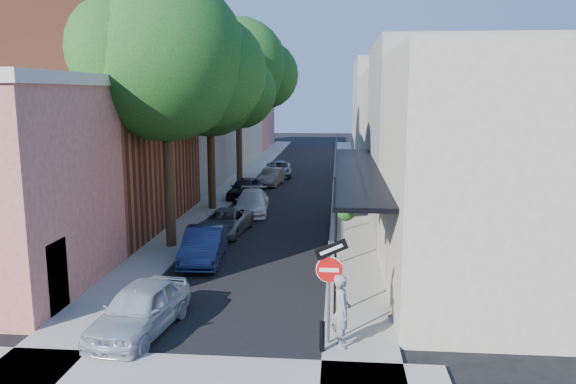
% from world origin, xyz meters
% --- Properties ---
extents(ground, '(160.00, 160.00, 0.00)m').
position_xyz_m(ground, '(0.00, 0.00, 0.00)').
color(ground, black).
rests_on(ground, ground).
extents(road_surface, '(6.00, 64.00, 0.01)m').
position_xyz_m(road_surface, '(0.00, 30.00, 0.01)').
color(road_surface, black).
rests_on(road_surface, ground).
extents(sidewalk_left, '(2.00, 64.00, 0.12)m').
position_xyz_m(sidewalk_left, '(-4.00, 30.00, 0.06)').
color(sidewalk_left, gray).
rests_on(sidewalk_left, ground).
extents(sidewalk_right, '(2.00, 64.00, 0.12)m').
position_xyz_m(sidewalk_right, '(4.00, 30.00, 0.06)').
color(sidewalk_right, gray).
rests_on(sidewalk_right, ground).
extents(sidewalk_cross, '(12.00, 2.00, 0.12)m').
position_xyz_m(sidewalk_cross, '(0.00, -1.00, 0.06)').
color(sidewalk_cross, gray).
rests_on(sidewalk_cross, ground).
extents(buildings_left, '(10.10, 59.10, 12.00)m').
position_xyz_m(buildings_left, '(-9.30, 28.76, 4.94)').
color(buildings_left, '#DE8572').
rests_on(buildings_left, ground).
extents(buildings_right, '(9.80, 55.00, 10.00)m').
position_xyz_m(buildings_right, '(8.99, 29.49, 4.42)').
color(buildings_right, beige).
rests_on(buildings_right, ground).
extents(sign_post, '(0.89, 0.17, 2.99)m').
position_xyz_m(sign_post, '(3.16, 0.97, 2.04)').
color(sign_post, '#595B60').
rests_on(sign_post, ground).
extents(bollard, '(0.14, 0.14, 0.80)m').
position_xyz_m(bollard, '(3.00, 0.50, 0.52)').
color(bollard, black).
rests_on(bollard, sidewalk_right).
extents(oak_near, '(7.48, 6.80, 11.42)m').
position_xyz_m(oak_near, '(-3.37, 10.26, 7.88)').
color(oak_near, '#372616').
rests_on(oak_near, ground).
extents(oak_mid, '(6.60, 6.00, 10.20)m').
position_xyz_m(oak_mid, '(-3.42, 18.23, 7.06)').
color(oak_mid, '#372616').
rests_on(oak_mid, ground).
extents(oak_far, '(7.70, 7.00, 11.90)m').
position_xyz_m(oak_far, '(-3.35, 27.27, 8.26)').
color(oak_far, '#372616').
rests_on(oak_far, ground).
extents(parked_car_a, '(2.16, 4.30, 1.41)m').
position_xyz_m(parked_car_a, '(-2.11, 1.44, 0.70)').
color(parked_car_a, '#ACB4BE').
rests_on(parked_car_a, ground).
extents(parked_car_b, '(1.79, 4.27, 1.37)m').
position_xyz_m(parked_car_b, '(-1.91, 8.15, 0.69)').
color(parked_car_b, '#172348').
rests_on(parked_car_b, ground).
extents(parked_car_c, '(2.34, 4.35, 1.16)m').
position_xyz_m(parked_car_c, '(-1.99, 12.62, 0.58)').
color(parked_car_c, slate).
rests_on(parked_car_c, ground).
extents(parked_car_d, '(2.15, 4.51, 1.27)m').
position_xyz_m(parked_car_d, '(-1.40, 17.28, 0.63)').
color(parked_car_d, silver).
rests_on(parked_car_d, ground).
extents(parked_car_e, '(2.05, 4.07, 1.33)m').
position_xyz_m(parked_car_e, '(-2.52, 21.72, 0.66)').
color(parked_car_e, black).
rests_on(parked_car_e, ground).
extents(parked_car_f, '(1.71, 3.81, 1.21)m').
position_xyz_m(parked_car_f, '(-1.45, 26.98, 0.61)').
color(parked_car_f, slate).
rests_on(parked_car_f, ground).
extents(parked_car_g, '(2.45, 4.55, 1.21)m').
position_xyz_m(parked_car_g, '(-1.40, 31.31, 0.61)').
color(parked_car_g, gray).
rests_on(parked_car_g, ground).
extents(pedestrian, '(0.58, 0.78, 1.96)m').
position_xyz_m(pedestrian, '(3.49, 0.82, 1.10)').
color(pedestrian, gray).
rests_on(pedestrian, sidewalk_right).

